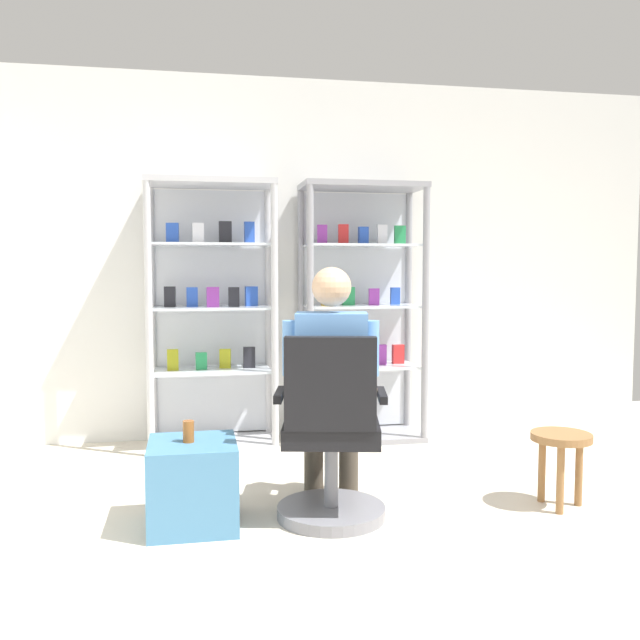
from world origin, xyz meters
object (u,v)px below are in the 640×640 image
at_px(display_cabinet_left, 212,312).
at_px(storage_crate, 193,484).
at_px(office_chair, 330,445).
at_px(display_cabinet_right, 360,311).
at_px(tea_glass, 188,431).
at_px(wooden_stool, 561,448).
at_px(seated_shopkeeper, 331,377).

distance_m(display_cabinet_left, storage_crate, 1.76).
bearing_deg(display_cabinet_left, storage_crate, -95.42).
bearing_deg(office_chair, storage_crate, 173.64).
relative_size(display_cabinet_right, storage_crate, 4.25).
relative_size(display_cabinet_right, tea_glass, 17.66).
bearing_deg(display_cabinet_left, tea_glass, -96.05).
xyz_separation_m(display_cabinet_left, storage_crate, (-0.15, -1.58, -0.75)).
height_order(display_cabinet_right, tea_glass, display_cabinet_right).
height_order(office_chair, storage_crate, office_chair).
xyz_separation_m(storage_crate, wooden_stool, (1.94, -0.10, 0.11)).
bearing_deg(tea_glass, storage_crate, 2.90).
bearing_deg(tea_glass, display_cabinet_left, 83.95).
xyz_separation_m(display_cabinet_left, wooden_stool, (1.79, -1.68, -0.64)).
bearing_deg(office_chair, display_cabinet_right, 71.14).
bearing_deg(display_cabinet_right, office_chair, -108.86).
distance_m(display_cabinet_right, wooden_stool, 1.92).
distance_m(office_chair, tea_glass, 0.71).
xyz_separation_m(seated_shopkeeper, storage_crate, (-0.72, -0.08, -0.50)).
relative_size(seated_shopkeeper, storage_crate, 2.89).
xyz_separation_m(display_cabinet_right, seated_shopkeeper, (-0.53, -1.49, -0.25)).
height_order(display_cabinet_right, seated_shopkeeper, display_cabinet_right).
relative_size(display_cabinet_left, wooden_stool, 4.71).
bearing_deg(display_cabinet_left, office_chair, -72.10).
relative_size(office_chair, seated_shopkeeper, 0.74).
relative_size(office_chair, tea_glass, 8.93).
distance_m(display_cabinet_left, seated_shopkeeper, 1.62).
bearing_deg(storage_crate, tea_glass, -177.10).
relative_size(display_cabinet_left, storage_crate, 4.25).
distance_m(storage_crate, tea_glass, 0.27).
bearing_deg(tea_glass, office_chair, -6.13).
bearing_deg(seated_shopkeeper, storage_crate, -173.38).
height_order(storage_crate, wooden_stool, storage_crate).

